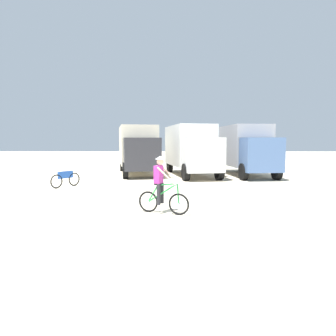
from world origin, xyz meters
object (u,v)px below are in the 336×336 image
object	(u,v)px
box_truck_cream_rv	(138,147)
bicycle_spare	(66,179)
box_truck_grey_hauler	(244,147)
cyclist_orange_shirt	(161,187)
box_truck_white_box	(191,147)

from	to	relation	value
box_truck_cream_rv	bicycle_spare	bearing A→B (deg)	-114.69
box_truck_cream_rv	bicycle_spare	xyz separation A→B (m)	(-2.90, -6.32, -1.48)
box_truck_grey_hauler	cyclist_orange_shirt	bearing A→B (deg)	-115.20
box_truck_cream_rv	box_truck_grey_hauler	xyz separation A→B (m)	(7.31, -0.70, 0.00)
box_truck_grey_hauler	cyclist_orange_shirt	xyz separation A→B (m)	(-5.20, -11.06, -1.03)
box_truck_cream_rv	box_truck_white_box	bearing A→B (deg)	-14.22
cyclist_orange_shirt	box_truck_cream_rv	bearing A→B (deg)	100.15
box_truck_cream_rv	box_truck_grey_hauler	size ratio (longest dim) A/B	1.01
box_truck_cream_rv	box_truck_grey_hauler	bearing A→B (deg)	-5.50
box_truck_white_box	bicycle_spare	distance (m)	8.63
box_truck_white_box	box_truck_cream_rv	bearing A→B (deg)	165.78
cyclist_orange_shirt	box_truck_white_box	bearing A→B (deg)	81.76
box_truck_cream_rv	bicycle_spare	size ratio (longest dim) A/B	4.78
box_truck_cream_rv	box_truck_white_box	xyz separation A→B (m)	(3.67, -0.93, 0.00)
box_truck_grey_hauler	bicycle_spare	xyz separation A→B (m)	(-10.21, -5.61, -1.48)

